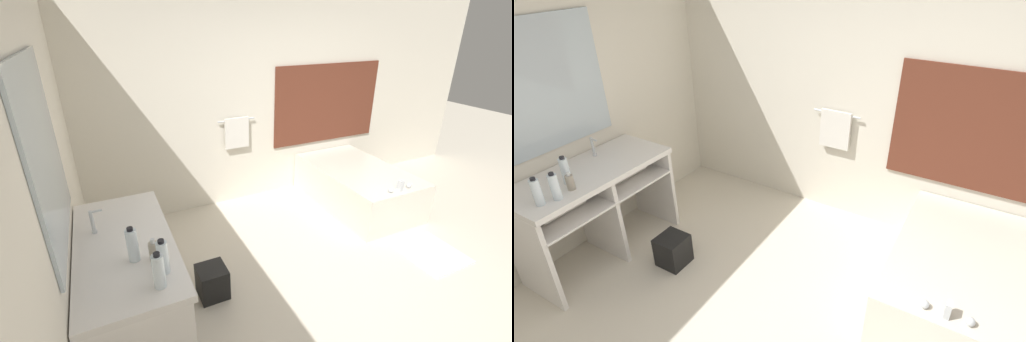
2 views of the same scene
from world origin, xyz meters
TOP-DOWN VIEW (x-y plane):
  - ground_plane at (0.00, 0.00)m, footprint 16.00×16.00m
  - wall_back_with_blinds at (0.04, 2.23)m, footprint 7.40×0.13m
  - wall_left_with_mirror at (-2.23, 0.01)m, footprint 0.08×7.40m
  - vanity_counter at (-1.86, 0.40)m, footprint 0.64×1.39m
  - sink_faucet at (-2.04, 0.58)m, footprint 0.09×0.04m
  - bathtub at (1.12, 1.39)m, footprint 0.98×1.60m
  - water_bottle_1 at (-1.72, -0.16)m, footprint 0.07×0.07m
  - water_bottle_2 at (-1.82, 0.15)m, footprint 0.07×0.07m
  - water_bottle_3 at (-1.67, -0.05)m, footprint 0.07×0.07m
  - soap_dispenser at (-1.71, 0.09)m, footprint 0.06×0.06m
  - waste_bin at (-1.20, 0.58)m, footprint 0.26×0.26m
  - bath_mat at (1.13, 0.14)m, footprint 0.58×0.61m

SIDE VIEW (x-z plane):
  - ground_plane at x=0.00m, z-range 0.00..0.00m
  - bath_mat at x=1.13m, z-range 0.00..0.02m
  - waste_bin at x=-1.20m, z-range 0.00..0.29m
  - bathtub at x=1.12m, z-range -0.03..0.61m
  - vanity_counter at x=-1.86m, z-range 0.21..1.13m
  - soap_dispenser at x=-1.71m, z-range 0.91..1.06m
  - sink_faucet at x=-2.04m, z-range 0.92..1.10m
  - water_bottle_3 at x=-1.67m, z-range 0.91..1.14m
  - water_bottle_1 at x=-1.72m, z-range 0.91..1.15m
  - water_bottle_2 at x=-1.82m, z-range 0.91..1.15m
  - wall_back_with_blinds at x=0.04m, z-range -0.01..2.69m
  - wall_left_with_mirror at x=-2.23m, z-range 0.01..2.71m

